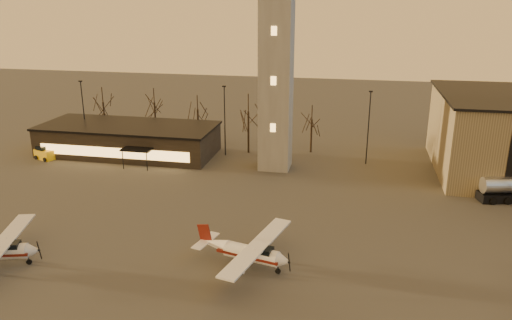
# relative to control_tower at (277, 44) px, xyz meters

# --- Properties ---
(ground) EXTENTS (220.00, 220.00, 0.00)m
(ground) POSITION_rel_control_tower_xyz_m (0.00, -30.00, -16.33)
(ground) COLOR #3F3C3A
(ground) RESTS_ON ground
(control_tower) EXTENTS (6.80, 6.80, 32.60)m
(control_tower) POSITION_rel_control_tower_xyz_m (0.00, 0.00, 0.00)
(control_tower) COLOR gray
(control_tower) RESTS_ON ground
(terminal) EXTENTS (25.40, 12.20, 4.30)m
(terminal) POSITION_rel_control_tower_xyz_m (-21.99, 1.98, -14.17)
(terminal) COLOR black
(terminal) RESTS_ON ground
(light_poles) EXTENTS (58.50, 12.25, 10.14)m
(light_poles) POSITION_rel_control_tower_xyz_m (0.50, 1.00, -10.92)
(light_poles) COLOR black
(light_poles) RESTS_ON ground
(tree_row) EXTENTS (37.20, 9.20, 8.80)m
(tree_row) POSITION_rel_control_tower_xyz_m (-13.70, 9.16, -10.39)
(tree_row) COLOR black
(tree_row) RESTS_ON ground
(cessna_front) EXTENTS (9.16, 11.47, 3.16)m
(cessna_front) POSITION_rel_control_tower_xyz_m (2.61, -26.36, -15.24)
(cessna_front) COLOR white
(cessna_front) RESTS_ON ground
(cessna_rear) EXTENTS (9.24, 11.44, 3.18)m
(cessna_rear) POSITION_rel_control_tower_xyz_m (-18.49, -30.34, -15.24)
(cessna_rear) COLOR silver
(cessna_rear) RESTS_ON ground
(service_cart) EXTENTS (3.29, 2.63, 1.86)m
(service_cart) POSITION_rel_control_tower_xyz_m (-32.57, -2.98, -15.62)
(service_cart) COLOR #E4B20D
(service_cart) RESTS_ON ground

